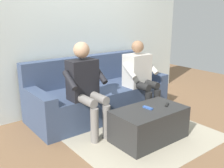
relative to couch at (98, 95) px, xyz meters
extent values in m
plane|color=#846042|center=(0.00, 0.74, -0.29)|extent=(8.00, 8.00, 0.00)
cube|color=silver|center=(0.00, -0.47, 1.07)|extent=(4.44, 0.06, 2.73)
cube|color=#3D4C6B|center=(0.00, 0.14, -0.08)|extent=(1.79, 0.70, 0.44)
cube|color=#3D4C6B|center=(0.00, -0.30, 0.14)|extent=(2.14, 0.17, 0.87)
cube|color=#3D4C6B|center=(-0.98, 0.14, -0.02)|extent=(0.17, 0.70, 0.55)
cube|color=#3D4C6B|center=(0.98, 0.14, -0.02)|extent=(0.17, 0.70, 0.55)
cube|color=#2D2D2D|center=(0.00, 1.11, -0.09)|extent=(0.91, 0.53, 0.40)
cube|color=beige|center=(-0.49, 0.35, 0.39)|extent=(0.37, 0.27, 0.49)
sphere|color=#936B4C|center=(-0.49, 0.35, 0.75)|extent=(0.18, 0.18, 0.18)
cylinder|color=black|center=(-0.58, 0.52, 0.20)|extent=(0.11, 0.35, 0.11)
cylinder|color=black|center=(-0.40, 0.52, 0.20)|extent=(0.11, 0.35, 0.11)
cylinder|color=black|center=(-0.58, 0.70, -0.08)|extent=(0.10, 0.10, 0.44)
cylinder|color=black|center=(-0.40, 0.70, -0.08)|extent=(0.10, 0.10, 0.44)
cylinder|color=beige|center=(-0.72, 0.43, 0.43)|extent=(0.08, 0.27, 0.22)
cylinder|color=beige|center=(-0.26, 0.43, 0.43)|extent=(0.08, 0.27, 0.22)
cube|color=black|center=(0.49, 0.37, 0.40)|extent=(0.37, 0.23, 0.52)
sphere|color=tan|center=(0.49, 0.37, 0.79)|extent=(0.21, 0.21, 0.21)
cylinder|color=gray|center=(0.40, 0.57, 0.20)|extent=(0.11, 0.40, 0.11)
cylinder|color=gray|center=(0.58, 0.57, 0.20)|extent=(0.11, 0.40, 0.11)
cylinder|color=gray|center=(0.40, 0.77, -0.08)|extent=(0.10, 0.10, 0.44)
cylinder|color=gray|center=(0.58, 0.77, -0.08)|extent=(0.10, 0.10, 0.44)
cylinder|color=black|center=(0.27, 0.45, 0.45)|extent=(0.08, 0.27, 0.22)
cylinder|color=black|center=(0.71, 0.45, 0.45)|extent=(0.08, 0.27, 0.22)
cube|color=black|center=(-0.26, 1.15, 0.12)|extent=(0.12, 0.09, 0.02)
cube|color=#3860B7|center=(0.01, 1.08, 0.12)|extent=(0.05, 0.14, 0.02)
cube|color=#B7AD93|center=(0.00, 1.00, -0.29)|extent=(1.78, 1.48, 0.01)
camera|label=1|loc=(2.16, 3.14, 1.25)|focal=41.38mm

